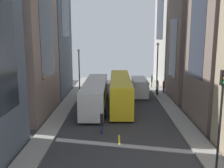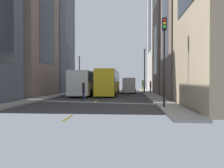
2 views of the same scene
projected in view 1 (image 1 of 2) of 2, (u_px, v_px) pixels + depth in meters
name	position (u px, v px, depth m)	size (l,w,h in m)	color
ground_plane	(118.00, 106.00, 31.84)	(38.87, 38.87, 0.00)	#333335
sidewalk_west	(66.00, 106.00, 31.89)	(1.86, 44.00, 0.15)	gray
sidewalk_east	(169.00, 106.00, 31.76)	(1.86, 44.00, 0.15)	gray
lane_stripe_1	(119.00, 140.00, 21.52)	(0.16, 2.00, 0.01)	yellow
lane_stripe_2	(118.00, 106.00, 31.84)	(0.16, 2.00, 0.01)	yellow
lane_stripe_3	(117.00, 89.00, 42.16)	(0.16, 2.00, 0.01)	yellow
lane_stripe_4	(116.00, 79.00, 52.48)	(0.16, 2.00, 0.01)	yellow
building_west_1	(17.00, 27.00, 26.93)	(6.51, 10.15, 19.27)	#7A665B
building_east_2	(199.00, 48.00, 34.59)	(7.08, 7.42, 14.23)	#7A665B
city_bus_white	(95.00, 92.00, 30.70)	(2.80, 12.71, 3.35)	silver
streetcar_yellow	(120.00, 89.00, 32.28)	(2.70, 14.66, 3.59)	yellow
delivery_van_white	(140.00, 86.00, 37.40)	(2.25, 6.03, 2.58)	white
car_orange_0	(100.00, 81.00, 44.94)	(1.98, 4.29, 1.57)	orange
pedestrian_crossing_mid	(102.00, 122.00, 22.70)	(0.30, 0.30, 2.04)	navy
pedestrian_waiting_curb	(164.00, 86.00, 38.52)	(0.32, 0.32, 1.97)	#593372
pedestrian_walking_far	(157.00, 87.00, 37.13)	(0.33, 0.33, 2.24)	black
pedestrian_crossing_near	(152.00, 80.00, 42.94)	(0.28, 0.28, 2.15)	gold
traffic_light_near_corner	(222.00, 105.00, 14.97)	(0.32, 0.44, 6.59)	black
streetlamp_near	(157.00, 63.00, 38.08)	(0.44, 0.44, 7.66)	black
streetlamp_far	(79.00, 65.00, 40.21)	(0.44, 0.44, 6.63)	black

